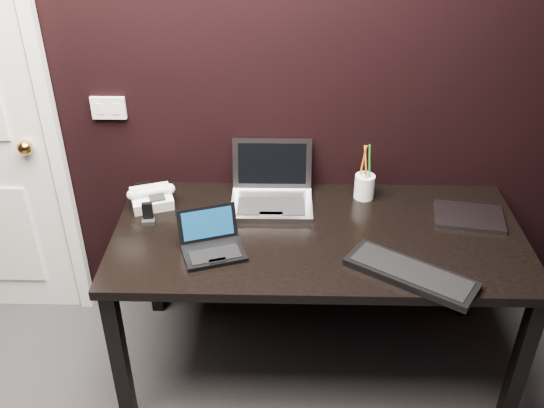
{
  "coord_description": "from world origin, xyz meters",
  "views": [
    {
      "loc": [
        0.15,
        -0.67,
        2.17
      ],
      "look_at": [
        0.11,
        1.35,
        0.91
      ],
      "focal_mm": 40.0,
      "sensor_mm": 36.0,
      "label": 1
    }
  ],
  "objects_px": {
    "desk_phone": "(152,198)",
    "pen_cup": "(364,185)",
    "mobile_phone": "(148,215)",
    "silver_laptop": "(272,193)",
    "ext_keyboard": "(411,274)",
    "closed_laptop": "(469,217)",
    "netbook": "(212,244)",
    "desk": "(318,247)"
  },
  "relations": [
    {
      "from": "pen_cup",
      "to": "closed_laptop",
      "type": "bearing_deg",
      "value": -21.14
    },
    {
      "from": "silver_laptop",
      "to": "desk_phone",
      "type": "height_order",
      "value": "silver_laptop"
    },
    {
      "from": "desk_phone",
      "to": "pen_cup",
      "type": "relative_size",
      "value": 0.84
    },
    {
      "from": "silver_laptop",
      "to": "desk_phone",
      "type": "bearing_deg",
      "value": -176.22
    },
    {
      "from": "desk",
      "to": "mobile_phone",
      "type": "height_order",
      "value": "mobile_phone"
    },
    {
      "from": "desk_phone",
      "to": "mobile_phone",
      "type": "bearing_deg",
      "value": -85.61
    },
    {
      "from": "desk",
      "to": "netbook",
      "type": "height_order",
      "value": "netbook"
    },
    {
      "from": "desk",
      "to": "netbook",
      "type": "relative_size",
      "value": 5.84
    },
    {
      "from": "silver_laptop",
      "to": "closed_laptop",
      "type": "relative_size",
      "value": 1.14
    },
    {
      "from": "closed_laptop",
      "to": "mobile_phone",
      "type": "height_order",
      "value": "mobile_phone"
    },
    {
      "from": "silver_laptop",
      "to": "pen_cup",
      "type": "xyz_separation_m",
      "value": [
        0.42,
        0.05,
        0.01
      ]
    },
    {
      "from": "desk",
      "to": "ext_keyboard",
      "type": "height_order",
      "value": "ext_keyboard"
    },
    {
      "from": "netbook",
      "to": "ext_keyboard",
      "type": "xyz_separation_m",
      "value": [
        0.76,
        -0.15,
        -0.02
      ]
    },
    {
      "from": "desk_phone",
      "to": "mobile_phone",
      "type": "xyz_separation_m",
      "value": [
        0.01,
        -0.14,
        -0.0
      ]
    },
    {
      "from": "desk_phone",
      "to": "mobile_phone",
      "type": "distance_m",
      "value": 0.14
    },
    {
      "from": "netbook",
      "to": "ext_keyboard",
      "type": "height_order",
      "value": "netbook"
    },
    {
      "from": "desk",
      "to": "mobile_phone",
      "type": "relative_size",
      "value": 18.34
    },
    {
      "from": "desk",
      "to": "pen_cup",
      "type": "xyz_separation_m",
      "value": [
        0.22,
        0.29,
        0.14
      ]
    },
    {
      "from": "mobile_phone",
      "to": "ext_keyboard",
      "type": "bearing_deg",
      "value": -18.05
    },
    {
      "from": "silver_laptop",
      "to": "closed_laptop",
      "type": "xyz_separation_m",
      "value": [
        0.85,
        -0.11,
        -0.04
      ]
    },
    {
      "from": "ext_keyboard",
      "to": "closed_laptop",
      "type": "bearing_deg",
      "value": 51.5
    },
    {
      "from": "ext_keyboard",
      "to": "silver_laptop",
      "type": "bearing_deg",
      "value": 135.9
    },
    {
      "from": "closed_laptop",
      "to": "mobile_phone",
      "type": "distance_m",
      "value": 1.37
    },
    {
      "from": "desk",
      "to": "silver_laptop",
      "type": "height_order",
      "value": "silver_laptop"
    },
    {
      "from": "desk_phone",
      "to": "silver_laptop",
      "type": "bearing_deg",
      "value": 3.78
    },
    {
      "from": "ext_keyboard",
      "to": "desk_phone",
      "type": "xyz_separation_m",
      "value": [
        -1.06,
        0.48,
        0.02
      ]
    },
    {
      "from": "desk_phone",
      "to": "mobile_phone",
      "type": "relative_size",
      "value": 2.36
    },
    {
      "from": "silver_laptop",
      "to": "ext_keyboard",
      "type": "distance_m",
      "value": 0.74
    },
    {
      "from": "desk",
      "to": "desk_phone",
      "type": "distance_m",
      "value": 0.76
    },
    {
      "from": "desk",
      "to": "pen_cup",
      "type": "distance_m",
      "value": 0.38
    },
    {
      "from": "desk",
      "to": "silver_laptop",
      "type": "bearing_deg",
      "value": 130.87
    },
    {
      "from": "mobile_phone",
      "to": "pen_cup",
      "type": "bearing_deg",
      "value": 13.62
    },
    {
      "from": "ext_keyboard",
      "to": "pen_cup",
      "type": "height_order",
      "value": "pen_cup"
    },
    {
      "from": "mobile_phone",
      "to": "netbook",
      "type": "bearing_deg",
      "value": -33.91
    },
    {
      "from": "ext_keyboard",
      "to": "mobile_phone",
      "type": "xyz_separation_m",
      "value": [
        -1.05,
        0.34,
        0.02
      ]
    },
    {
      "from": "closed_laptop",
      "to": "mobile_phone",
      "type": "xyz_separation_m",
      "value": [
        -1.37,
        -0.06,
        0.02
      ]
    },
    {
      "from": "desk",
      "to": "ext_keyboard",
      "type": "bearing_deg",
      "value": -40.58
    },
    {
      "from": "silver_laptop",
      "to": "desk_phone",
      "type": "distance_m",
      "value": 0.53
    },
    {
      "from": "ext_keyboard",
      "to": "mobile_phone",
      "type": "height_order",
      "value": "mobile_phone"
    },
    {
      "from": "desk_phone",
      "to": "mobile_phone",
      "type": "height_order",
      "value": "desk_phone"
    },
    {
      "from": "netbook",
      "to": "silver_laptop",
      "type": "xyz_separation_m",
      "value": [
        0.23,
        0.37,
        0.02
      ]
    },
    {
      "from": "netbook",
      "to": "ext_keyboard",
      "type": "bearing_deg",
      "value": -10.87
    }
  ]
}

